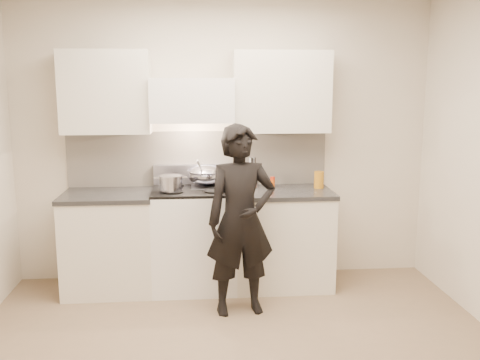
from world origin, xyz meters
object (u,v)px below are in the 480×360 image
at_px(utensil_crock, 252,178).
at_px(person, 241,220).
at_px(stove, 194,238).
at_px(counter_right, 282,237).
at_px(wok, 205,175).

relative_size(utensil_crock, person, 0.18).
xyz_separation_m(stove, utensil_crock, (0.56, 0.16, 0.53)).
height_order(counter_right, person, person).
distance_m(utensil_crock, person, 0.81).
bearing_deg(stove, counter_right, 0.00).
distance_m(wok, person, 0.80).
height_order(stove, person, person).
height_order(utensil_crock, person, person).
distance_m(counter_right, wok, 0.94).
bearing_deg(wok, utensil_crock, 6.42).
bearing_deg(utensil_crock, counter_right, -31.46).
relative_size(wok, person, 0.27).
distance_m(counter_right, utensil_crock, 0.63).
bearing_deg(wok, stove, -135.32).
relative_size(stove, counter_right, 1.04).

